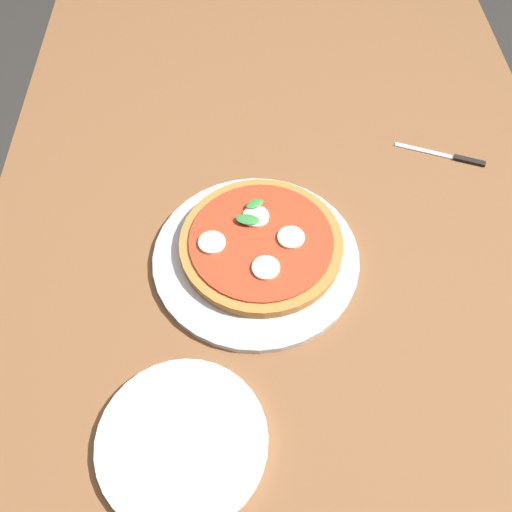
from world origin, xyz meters
TOP-DOWN VIEW (x-y plane):
  - ground_plane at (0.00, 0.00)m, footprint 6.00×6.00m
  - dining_table at (0.00, 0.00)m, footprint 1.57×1.01m
  - serving_tray at (-0.02, 0.05)m, footprint 0.33×0.33m
  - pizza at (0.00, 0.04)m, footprint 0.26×0.26m
  - plate_white at (-0.31, 0.15)m, footprint 0.23×0.23m
  - knife at (0.20, -0.32)m, footprint 0.07×0.16m

SIDE VIEW (x-z plane):
  - ground_plane at x=0.00m, z-range 0.00..0.00m
  - dining_table at x=0.00m, z-range 0.29..1.05m
  - knife at x=0.20m, z-range 0.76..0.76m
  - serving_tray at x=-0.02m, z-range 0.76..0.77m
  - plate_white at x=-0.31m, z-range 0.76..0.77m
  - pizza at x=0.00m, z-range 0.76..0.80m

